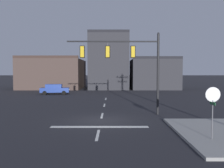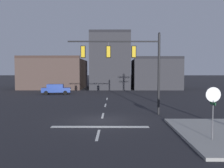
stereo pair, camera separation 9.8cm
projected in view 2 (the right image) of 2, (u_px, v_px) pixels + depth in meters
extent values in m
plane|color=#232328|center=(102.00, 121.00, 17.67)|extent=(400.00, 400.00, 0.00)
cube|color=gray|center=(223.00, 134.00, 13.61)|extent=(5.00, 8.00, 0.15)
cube|color=silver|center=(100.00, 127.00, 15.67)|extent=(6.40, 0.50, 0.01)
cube|color=silver|center=(98.00, 135.00, 13.67)|extent=(0.16, 2.40, 0.01)
cube|color=silver|center=(103.00, 116.00, 19.66)|extent=(0.16, 2.40, 0.01)
cube|color=silver|center=(105.00, 105.00, 25.65)|extent=(0.16, 2.40, 0.01)
cube|color=silver|center=(107.00, 99.00, 31.64)|extent=(0.16, 2.40, 0.01)
cylinder|color=black|center=(159.00, 75.00, 20.05)|extent=(0.20, 0.20, 6.72)
cylinder|color=black|center=(114.00, 41.00, 19.88)|extent=(7.59, 0.22, 0.12)
sphere|color=black|center=(159.00, 33.00, 19.86)|extent=(0.18, 0.18, 0.18)
cylinder|color=#56565B|center=(134.00, 44.00, 19.90)|extent=(0.03, 0.03, 0.35)
cube|color=gold|center=(134.00, 52.00, 19.93)|extent=(0.30, 0.24, 0.90)
sphere|color=red|center=(134.00, 49.00, 20.05)|extent=(0.20, 0.20, 0.20)
sphere|color=#2D2314|center=(134.00, 52.00, 20.06)|extent=(0.20, 0.20, 0.20)
sphere|color=black|center=(134.00, 55.00, 20.08)|extent=(0.20, 0.20, 0.20)
cube|color=black|center=(134.00, 52.00, 19.91)|extent=(0.42, 0.04, 1.02)
cylinder|color=#56565B|center=(108.00, 44.00, 19.89)|extent=(0.03, 0.03, 0.35)
cube|color=gold|center=(108.00, 52.00, 19.92)|extent=(0.30, 0.24, 0.90)
sphere|color=red|center=(108.00, 49.00, 20.04)|extent=(0.20, 0.20, 0.20)
sphere|color=#2D2314|center=(108.00, 52.00, 20.05)|extent=(0.20, 0.20, 0.20)
sphere|color=black|center=(108.00, 55.00, 20.07)|extent=(0.20, 0.20, 0.20)
cube|color=black|center=(108.00, 52.00, 19.90)|extent=(0.42, 0.04, 1.02)
cylinder|color=#56565B|center=(83.00, 44.00, 19.88)|extent=(0.03, 0.03, 0.35)
cube|color=gold|center=(83.00, 52.00, 19.91)|extent=(0.30, 0.24, 0.90)
sphere|color=red|center=(83.00, 49.00, 20.03)|extent=(0.20, 0.20, 0.20)
sphere|color=#2D2314|center=(83.00, 52.00, 20.04)|extent=(0.20, 0.20, 0.20)
sphere|color=black|center=(83.00, 55.00, 20.06)|extent=(0.20, 0.20, 0.20)
cube|color=black|center=(83.00, 52.00, 19.89)|extent=(0.42, 0.04, 1.02)
cylinder|color=#56565B|center=(213.00, 121.00, 12.23)|extent=(0.06, 0.06, 2.15)
cylinder|color=white|center=(213.00, 95.00, 12.16)|extent=(0.76, 0.03, 0.76)
cylinder|color=#B21414|center=(213.00, 95.00, 12.17)|extent=(0.68, 0.03, 0.68)
cube|color=#19592D|center=(213.00, 103.00, 12.18)|extent=(0.02, 0.64, 0.16)
cube|color=navy|center=(56.00, 90.00, 37.69)|extent=(4.57, 2.28, 0.70)
cube|color=navy|center=(55.00, 86.00, 37.64)|extent=(2.63, 1.87, 0.56)
cube|color=#2D3842|center=(60.00, 86.00, 37.72)|extent=(0.42, 1.54, 0.47)
cube|color=#2D3842|center=(48.00, 86.00, 37.52)|extent=(0.39, 1.53, 0.46)
cylinder|color=black|center=(66.00, 92.00, 38.71)|extent=(0.66, 0.29, 0.64)
cylinder|color=black|center=(65.00, 93.00, 37.02)|extent=(0.66, 0.29, 0.64)
cylinder|color=black|center=(48.00, 92.00, 38.40)|extent=(0.66, 0.29, 0.64)
cylinder|color=black|center=(46.00, 93.00, 36.72)|extent=(0.66, 0.29, 0.64)
sphere|color=silver|center=(71.00, 89.00, 38.49)|extent=(0.16, 0.16, 0.16)
sphere|color=silver|center=(70.00, 90.00, 37.34)|extent=(0.16, 0.16, 0.16)
cube|color=maroon|center=(42.00, 90.00, 37.46)|extent=(0.19, 1.36, 0.12)
cube|color=#473833|center=(56.00, 74.00, 52.07)|extent=(12.31, 13.38, 6.11)
cube|color=#3A2B26|center=(47.00, 57.00, 45.51)|extent=(12.31, 0.60, 0.50)
cube|color=#2D2D33|center=(110.00, 63.00, 50.45)|extent=(7.92, 10.59, 10.94)
cube|color=black|center=(110.00, 31.00, 45.16)|extent=(7.92, 0.60, 0.50)
cube|color=#2D2D33|center=(155.00, 74.00, 49.47)|extent=(9.38, 8.52, 5.98)
cube|color=black|center=(159.00, 58.00, 45.34)|extent=(9.38, 0.60, 0.50)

